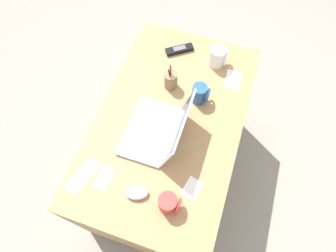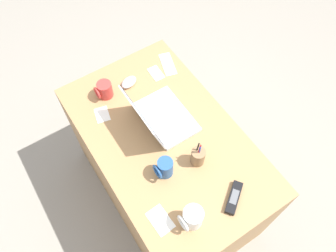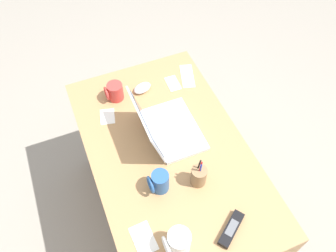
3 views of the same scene
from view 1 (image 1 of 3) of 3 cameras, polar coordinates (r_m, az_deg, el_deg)
ground_plane at (r=2.08m, az=0.24°, el=-8.65°), size 6.00×6.00×0.00m
desk at (r=1.73m, az=0.29°, el=-4.62°), size 1.17×0.70×0.76m
laptop at (r=1.31m, az=-2.03°, el=-0.84°), size 0.33×0.28×0.22m
computer_mouse at (r=1.24m, az=-6.33°, el=-13.35°), size 0.09×0.11×0.03m
coffee_mug_white at (r=1.19m, az=0.14°, el=-15.40°), size 0.08×0.09×0.09m
coffee_mug_tall at (r=1.41m, az=6.52°, el=6.50°), size 0.08×0.09×0.11m
coffee_mug_spare at (r=1.56m, az=10.07°, el=13.65°), size 0.09×0.10×0.11m
cordless_phone at (r=1.63m, az=2.33°, el=15.24°), size 0.13×0.15×0.03m
pen_holder at (r=1.45m, az=0.58°, el=9.29°), size 0.07×0.07×0.16m
paper_note_near_laptop at (r=1.55m, az=13.06°, el=9.16°), size 0.13×0.09×0.00m
paper_note_left at (r=1.33m, az=-16.84°, el=-9.72°), size 0.18×0.11×0.00m
paper_note_right at (r=1.30m, az=-12.86°, el=-10.34°), size 0.11×0.06×0.00m
paper_note_front at (r=1.26m, az=4.92°, el=-12.52°), size 0.11×0.09×0.00m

